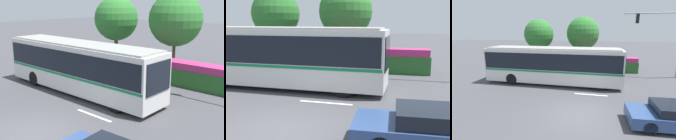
# 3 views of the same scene
# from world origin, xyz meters

# --- Properties ---
(ground_plane) EXTENTS (140.00, 140.00, 0.00)m
(ground_plane) POSITION_xyz_m (0.00, 0.00, 0.00)
(ground_plane) COLOR #444449
(city_bus) EXTENTS (11.88, 2.56, 3.22)m
(city_bus) POSITION_xyz_m (-2.97, 5.27, 1.83)
(city_bus) COLOR silver
(city_bus) RESTS_ON ground
(sedan_foreground) EXTENTS (4.42, 2.11, 1.19)m
(sedan_foreground) POSITION_xyz_m (4.72, -0.30, 0.58)
(sedan_foreground) COLOR navy
(sedan_foreground) RESTS_ON ground
(flowering_hedge) EXTENTS (7.39, 1.35, 1.67)m
(flowering_hedge) POSITION_xyz_m (1.61, 11.14, 0.82)
(flowering_hedge) COLOR #286028
(flowering_hedge) RESTS_ON ground
(street_tree_left) EXTENTS (4.12, 4.12, 6.21)m
(street_tree_left) POSITION_xyz_m (-7.40, 13.93, 4.14)
(street_tree_left) COLOR brown
(street_tree_left) RESTS_ON ground
(street_tree_centre) EXTENTS (4.33, 4.33, 6.47)m
(street_tree_centre) POSITION_xyz_m (-1.27, 14.14, 4.30)
(street_tree_centre) COLOR brown
(street_tree_centre) RESTS_ON ground
(lane_stripe_near) EXTENTS (2.40, 0.16, 0.01)m
(lane_stripe_near) POSITION_xyz_m (0.53, 3.11, 0.01)
(lane_stripe_near) COLOR silver
(lane_stripe_near) RESTS_ON ground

